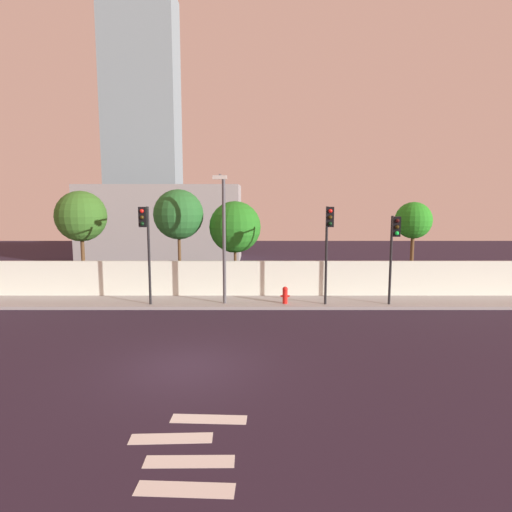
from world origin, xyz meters
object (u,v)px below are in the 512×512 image
Objects in this scene: traffic_light_right at (145,235)px; roadside_tree_rightmost at (413,221)px; street_lamp_curbside at (223,228)px; roadside_tree_midleft at (178,215)px; fire_hydrant at (285,294)px; roadside_tree_leftmost at (80,217)px; traffic_light_left at (393,241)px; traffic_light_center at (328,234)px; roadside_tree_midright at (234,227)px.

roadside_tree_rightmost reaches higher than traffic_light_right.
roadside_tree_midleft is at bearing 130.04° from street_lamp_curbside.
street_lamp_curbside is 7.34× the size of fire_hydrant.
roadside_tree_leftmost is 17.74m from roadside_tree_rightmost.
fire_hydrant is at bearing -27.32° from roadside_tree_midleft.
roadside_tree_rightmost is at bearing 59.09° from traffic_light_left.
street_lamp_curbside is 4.34m from fire_hydrant.
traffic_light_center is 0.77× the size of street_lamp_curbside.
traffic_light_left is 4.12m from roadside_tree_rightmost.
traffic_light_left is 11.06m from roadside_tree_midleft.
fire_hydrant is 0.17× the size of roadside_tree_rightmost.
street_lamp_curbside reaches higher than fire_hydrant.
roadside_tree_midleft reaches higher than fire_hydrant.
street_lamp_curbside is (-4.82, 0.37, 0.28)m from traffic_light_center.
traffic_light_left is 11.38m from traffic_light_right.
traffic_light_right is at bearing -105.05° from roadside_tree_midleft.
roadside_tree_midright is at bearing 0.00° from roadside_tree_leftmost.
traffic_light_center is at bearing -18.08° from fire_hydrant.
traffic_light_left is 0.85× the size of roadside_tree_rightmost.
roadside_tree_midleft reaches higher than traffic_light_left.
traffic_light_center is 0.93× the size of roadside_tree_rightmost.
fire_hydrant is 11.67m from roadside_tree_leftmost.
traffic_light_right is at bearing -38.92° from roadside_tree_leftmost.
traffic_light_left is 0.84× the size of roadside_tree_midright.
roadside_tree_leftmost is (-4.28, 3.45, 0.67)m from traffic_light_right.
traffic_light_center is 3.56m from fire_hydrant.
roadside_tree_midleft is at bearing 74.95° from traffic_light_right.
street_lamp_curbside is 3.14m from roadside_tree_midright.
fire_hydrant is at bearing 172.74° from traffic_light_left.
traffic_light_center is at bearing -145.75° from roadside_tree_rightmost.
street_lamp_curbside is 1.07× the size of roadside_tree_midleft.
roadside_tree_midleft is (-10.45, 3.48, 1.07)m from traffic_light_left.
fire_hydrant is 0.16× the size of roadside_tree_midright.
roadside_tree_midright reaches higher than fire_hydrant.
traffic_light_center is 6.19m from roadside_tree_rightmost.
roadside_tree_midright is at bearing 180.00° from roadside_tree_rightmost.
traffic_light_right is at bearing -174.65° from fire_hydrant.
roadside_tree_leftmost reaches higher than traffic_light_right.
traffic_light_center reaches higher than fire_hydrant.
traffic_light_center is 1.00× the size of traffic_light_right.
fire_hydrant is at bearing -14.89° from roadside_tree_leftmost.
fire_hydrant is (-4.93, 0.63, -2.64)m from traffic_light_left.
traffic_light_left is 7.86m from street_lamp_curbside.
traffic_light_center is (-3.02, 0.00, 0.30)m from traffic_light_left.
roadside_tree_midleft is (-2.61, 3.11, 0.49)m from street_lamp_curbside.
roadside_tree_leftmost is at bearing 165.11° from fire_hydrant.
roadside_tree_midright is at bearing 41.32° from traffic_light_right.
roadside_tree_rightmost is (12.53, -0.00, -0.34)m from roadside_tree_midleft.
roadside_tree_rightmost is at bearing 14.40° from traffic_light_right.
street_lamp_curbside is at bearing -97.16° from roadside_tree_midright.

